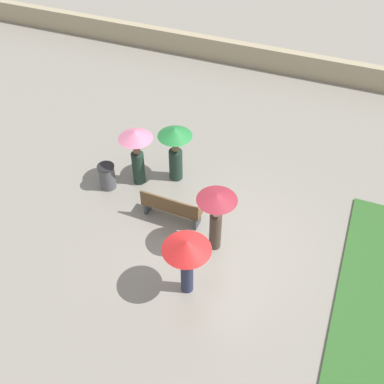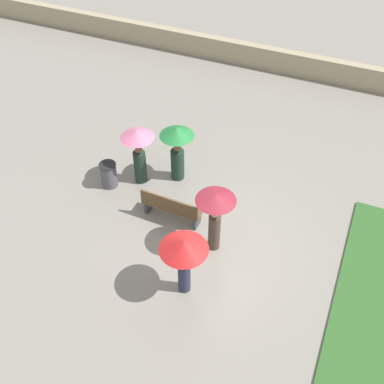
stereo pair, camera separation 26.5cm
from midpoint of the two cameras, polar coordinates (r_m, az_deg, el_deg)
name	(u,v)px [view 1 (the left image)]	position (r m, az deg, el deg)	size (l,w,h in m)	color
ground_plane	(217,245)	(12.75, 2.39, -6.30)	(90.00, 90.00, 0.00)	gray
parapet_wall	(295,63)	(19.59, 11.68, 14.72)	(45.00, 0.35, 0.89)	tan
park_bench	(171,208)	(13.02, -3.10, -1.89)	(1.69, 0.47, 0.90)	brown
trash_bin	(107,176)	(14.24, -10.55, 1.83)	(0.50, 0.50, 0.79)	#4C4C51
crowd_person_maroon	(216,211)	(11.73, 2.26, -2.23)	(1.00, 1.00, 1.90)	#47382D
crowd_person_pink	(136,148)	(13.70, -7.16, 5.25)	(0.97, 0.97, 1.88)	#1E3328
crowd_person_green	(175,145)	(13.77, -2.56, 5.55)	(0.99, 0.99, 1.83)	#1E3328
crowd_person_red	(187,252)	(10.81, -1.34, -7.16)	(1.13, 1.13, 1.77)	#282D47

